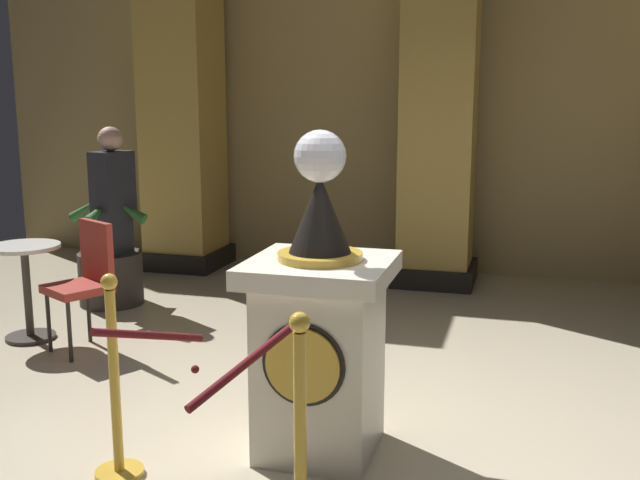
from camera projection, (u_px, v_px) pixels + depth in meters
name	position (u px, v px, depth m)	size (l,w,h in m)	color
ground_plane	(341.00, 457.00, 3.84)	(10.53, 10.53, 0.00)	beige
back_wall	(446.00, 97.00, 7.72)	(10.53, 0.16, 3.72)	tan
pedestal_clock	(320.00, 331.00, 3.80)	(0.72, 0.72, 1.69)	silver
stanchion_near	(116.00, 407.00, 3.59)	(0.24, 0.24, 1.03)	gold
velvet_rope	(194.00, 350.00, 3.14)	(0.82, 0.81, 0.22)	#591419
column_left	(182.00, 105.00, 7.92)	(0.86, 0.86, 3.57)	black
column_centre_rear	(440.00, 106.00, 7.18)	(0.84, 0.84, 3.57)	black
potted_palm_left	(111.00, 272.00, 6.67)	(0.77, 0.77, 1.03)	#2D2823
bystander_guest	(114.00, 212.00, 6.55)	(0.29, 0.40, 1.60)	#26262D
cafe_table	(26.00, 280.00, 5.65)	(0.54, 0.54, 0.75)	#332D28
cafe_chair_red	(86.00, 275.00, 5.40)	(0.54, 0.54, 0.96)	black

